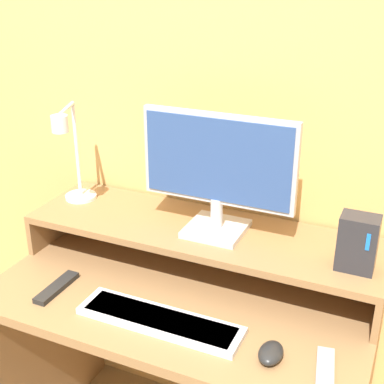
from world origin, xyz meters
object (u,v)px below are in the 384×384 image
object	(u,v)px
monitor	(218,170)
mouse	(271,353)
remote_secondary	(325,373)
keyboard	(160,320)
router_dock	(358,243)
desk_lamp	(72,158)
remote_control	(57,287)

from	to	relation	value
monitor	mouse	distance (m)	0.52
remote_secondary	mouse	bearing A→B (deg)	178.83
keyboard	remote_secondary	size ratio (longest dim) A/B	2.71
router_dock	remote_secondary	size ratio (longest dim) A/B	0.91
keyboard	remote_secondary	distance (m)	0.44
desk_lamp	remote_control	bearing A→B (deg)	-68.13
remote_control	router_dock	bearing A→B (deg)	16.97
desk_lamp	router_dock	size ratio (longest dim) A/B	2.22
remote_control	remote_secondary	xyz separation A→B (m)	(0.79, -0.03, 0.00)
desk_lamp	mouse	xyz separation A→B (m)	(0.76, -0.29, -0.29)
keyboard	mouse	bearing A→B (deg)	-2.21
desk_lamp	remote_control	xyz separation A→B (m)	(0.11, -0.27, -0.30)
desk_lamp	router_dock	distance (m)	0.91
desk_lamp	mouse	distance (m)	0.86
keyboard	remote_control	bearing A→B (deg)	177.30
monitor	remote_control	size ratio (longest dim) A/B	2.74
keyboard	remote_secondary	bearing A→B (deg)	-1.90
remote_secondary	desk_lamp	bearing A→B (deg)	161.61
monitor	remote_control	bearing A→B (deg)	-143.11
monitor	mouse	xyz separation A→B (m)	(0.27, -0.32, -0.32)
keyboard	remote_control	size ratio (longest dim) A/B	2.69
mouse	remote_control	distance (m)	0.65
remote_control	remote_secondary	size ratio (longest dim) A/B	1.01
monitor	remote_secondary	xyz separation A→B (m)	(0.40, -0.32, -0.33)
keyboard	mouse	size ratio (longest dim) A/B	5.14
monitor	router_dock	distance (m)	0.43
router_dock	remote_control	size ratio (longest dim) A/B	0.90
remote_secondary	monitor	bearing A→B (deg)	141.56
monitor	desk_lamp	world-z (taller)	monitor
desk_lamp	remote_control	size ratio (longest dim) A/B	2.00
remote_control	keyboard	bearing A→B (deg)	-2.70
router_dock	keyboard	distance (m)	0.56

